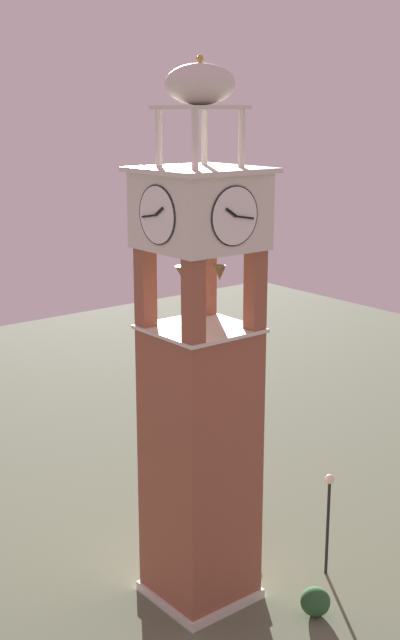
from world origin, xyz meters
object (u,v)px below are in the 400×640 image
at_px(clock_tower, 200,396).
at_px(park_bench, 203,517).
at_px(trash_bin, 242,518).
at_px(lamp_post, 329,506).

bearing_deg(clock_tower, park_bench, -130.06).
height_order(park_bench, trash_bin, park_bench).
relative_size(clock_tower, park_bench, 11.53).
bearing_deg(clock_tower, trash_bin, -148.39).
distance_m(park_bench, trash_bin, 1.66).
relative_size(lamp_post, trash_bin, 5.15).
height_order(clock_tower, trash_bin, clock_tower).
distance_m(lamp_post, trash_bin, 5.31).
bearing_deg(park_bench, lamp_post, 104.41).
bearing_deg(trash_bin, clock_tower, 31.61).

